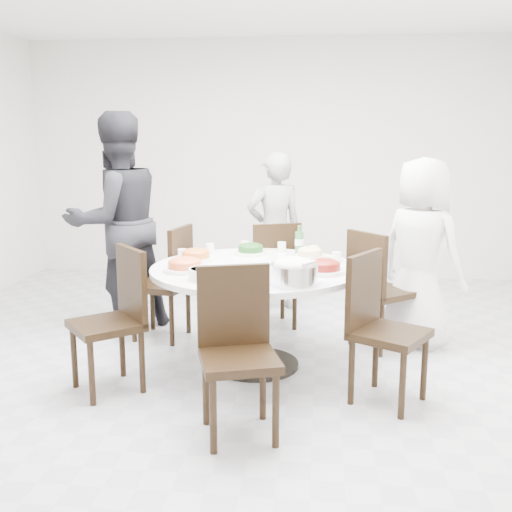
# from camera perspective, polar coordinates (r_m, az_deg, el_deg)

# --- Properties ---
(floor) EXTENTS (6.00, 6.00, 0.01)m
(floor) POSITION_cam_1_polar(r_m,az_deg,el_deg) (4.54, -0.84, -10.25)
(floor) COLOR #B3B3B9
(floor) RESTS_ON ground
(wall_back) EXTENTS (6.00, 0.01, 2.80)m
(wall_back) POSITION_cam_1_polar(r_m,az_deg,el_deg) (7.21, 2.08, 9.14)
(wall_back) COLOR silver
(wall_back) RESTS_ON ground
(wall_front) EXTENTS (6.00, 0.01, 2.80)m
(wall_front) POSITION_cam_1_polar(r_m,az_deg,el_deg) (1.33, -17.11, -0.64)
(wall_front) COLOR silver
(wall_front) RESTS_ON ground
(dining_table) EXTENTS (1.50, 1.50, 0.75)m
(dining_table) POSITION_cam_1_polar(r_m,az_deg,el_deg) (4.38, -0.07, -5.84)
(dining_table) COLOR white
(dining_table) RESTS_ON floor
(chair_ne) EXTENTS (0.59, 0.59, 0.95)m
(chair_ne) POSITION_cam_1_polar(r_m,az_deg,el_deg) (4.87, 11.99, -3.13)
(chair_ne) COLOR black
(chair_ne) RESTS_ON floor
(chair_n) EXTENTS (0.55, 0.55, 0.95)m
(chair_n) POSITION_cam_1_polar(r_m,az_deg,el_deg) (5.30, 1.39, -1.72)
(chair_n) COLOR black
(chair_n) RESTS_ON floor
(chair_nw) EXTENTS (0.49, 0.49, 0.95)m
(chair_nw) POSITION_cam_1_polar(r_m,az_deg,el_deg) (5.05, -9.07, -2.52)
(chair_nw) COLOR black
(chair_nw) RESTS_ON floor
(chair_sw) EXTENTS (0.59, 0.59, 0.95)m
(chair_sw) POSITION_cam_1_polar(r_m,az_deg,el_deg) (4.07, -14.11, -6.09)
(chair_sw) COLOR black
(chair_sw) RESTS_ON floor
(chair_s) EXTENTS (0.53, 0.53, 0.95)m
(chair_s) POSITION_cam_1_polar(r_m,az_deg,el_deg) (3.36, -1.61, -9.47)
(chair_s) COLOR black
(chair_s) RESTS_ON floor
(chair_se) EXTENTS (0.58, 0.58, 0.95)m
(chair_se) POSITION_cam_1_polar(r_m,az_deg,el_deg) (3.86, 12.64, -6.95)
(chair_se) COLOR black
(chair_se) RESTS_ON floor
(diner_right) EXTENTS (0.87, 0.85, 1.51)m
(diner_right) POSITION_cam_1_polar(r_m,az_deg,el_deg) (4.95, 15.41, 0.28)
(diner_right) COLOR silver
(diner_right) RESTS_ON floor
(diner_middle) EXTENTS (0.66, 0.56, 1.53)m
(diner_middle) POSITION_cam_1_polar(r_m,az_deg,el_deg) (5.78, 1.76, 2.28)
(diner_middle) COLOR black
(diner_middle) RESTS_ON floor
(diner_left) EXTENTS (1.15, 1.15, 1.88)m
(diner_left) POSITION_cam_1_polar(r_m,az_deg,el_deg) (5.32, -13.14, 3.13)
(diner_left) COLOR black
(diner_left) RESTS_ON floor
(dish_greens) EXTENTS (0.25, 0.25, 0.07)m
(dish_greens) POSITION_cam_1_polar(r_m,az_deg,el_deg) (4.73, -0.52, 0.53)
(dish_greens) COLOR white
(dish_greens) RESTS_ON dining_table
(dish_pale) EXTENTS (0.24, 0.24, 0.06)m
(dish_pale) POSITION_cam_1_polar(r_m,az_deg,el_deg) (4.59, 5.15, 0.15)
(dish_pale) COLOR white
(dish_pale) RESTS_ON dining_table
(dish_orange) EXTENTS (0.27, 0.27, 0.07)m
(dish_orange) POSITION_cam_1_polar(r_m,az_deg,el_deg) (4.52, -5.75, -0.01)
(dish_orange) COLOR white
(dish_orange) RESTS_ON dining_table
(dish_redbrown) EXTENTS (0.30, 0.30, 0.07)m
(dish_redbrown) POSITION_cam_1_polar(r_m,az_deg,el_deg) (4.12, 6.42, -1.11)
(dish_redbrown) COLOR white
(dish_redbrown) RESTS_ON dining_table
(dish_tofu) EXTENTS (0.30, 0.30, 0.08)m
(dish_tofu) POSITION_cam_1_polar(r_m,az_deg,el_deg) (4.17, -6.80, -0.93)
(dish_tofu) COLOR white
(dish_tofu) RESTS_ON dining_table
(rice_bowl) EXTENTS (0.30, 0.30, 0.13)m
(rice_bowl) POSITION_cam_1_polar(r_m,az_deg,el_deg) (3.78, 3.62, -1.76)
(rice_bowl) COLOR silver
(rice_bowl) RESTS_ON dining_table
(soup_bowl) EXTENTS (0.24, 0.24, 0.07)m
(soup_bowl) POSITION_cam_1_polar(r_m,az_deg,el_deg) (3.92, -4.72, -1.70)
(soup_bowl) COLOR white
(soup_bowl) RESTS_ON dining_table
(beverage_bottle) EXTENTS (0.07, 0.07, 0.23)m
(beverage_bottle) POSITION_cam_1_polar(r_m,az_deg,el_deg) (4.73, 4.14, 1.52)
(beverage_bottle) COLOR #2A6B35
(beverage_bottle) RESTS_ON dining_table
(tea_cups) EXTENTS (0.07, 0.07, 0.08)m
(tea_cups) POSITION_cam_1_polar(r_m,az_deg,el_deg) (4.92, 1.12, 1.02)
(tea_cups) COLOR white
(tea_cups) RESTS_ON dining_table
(chopsticks) EXTENTS (0.24, 0.04, 0.01)m
(chopsticks) POSITION_cam_1_polar(r_m,az_deg,el_deg) (4.90, 0.86, 0.58)
(chopsticks) COLOR tan
(chopsticks) RESTS_ON dining_table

